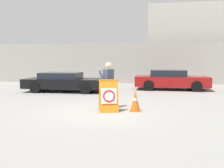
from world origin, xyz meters
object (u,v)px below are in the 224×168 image
at_px(security_guard, 108,82).
at_px(parked_car_rear_sedan, 171,80).
at_px(barricade_sign, 109,95).
at_px(parked_car_front_coupe, 64,82).
at_px(traffic_cone_near, 135,101).

bearing_deg(security_guard, parked_car_rear_sedan, -177.30).
bearing_deg(parked_car_rear_sedan, barricade_sign, -109.83).
relative_size(parked_car_front_coupe, parked_car_rear_sedan, 1.03).
distance_m(traffic_cone_near, parked_car_rear_sedan, 7.30).
bearing_deg(parked_car_rear_sedan, parked_car_front_coupe, -161.46).
relative_size(security_guard, parked_car_front_coupe, 0.38).
height_order(traffic_cone_near, parked_car_rear_sedan, parked_car_rear_sedan).
height_order(security_guard, parked_car_rear_sedan, security_guard).
xyz_separation_m(traffic_cone_near, parked_car_rear_sedan, (1.90, 7.04, 0.26)).
xyz_separation_m(security_guard, parked_car_front_coupe, (-3.42, 4.68, -0.42)).
bearing_deg(barricade_sign, traffic_cone_near, -4.52).
xyz_separation_m(security_guard, parked_car_rear_sedan, (2.98, 6.58, -0.38)).
bearing_deg(traffic_cone_near, parked_car_rear_sedan, 74.86).
relative_size(traffic_cone_near, parked_car_front_coupe, 0.16).
distance_m(security_guard, traffic_cone_near, 1.33).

